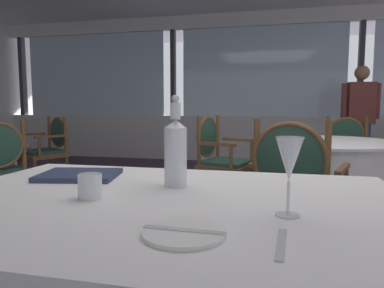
{
  "coord_description": "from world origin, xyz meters",
  "views": [
    {
      "loc": [
        0.21,
        -2.22,
        1.03
      ],
      "look_at": [
        -0.07,
        -0.99,
        0.89
      ],
      "focal_mm": 32.8,
      "sensor_mm": 36.0,
      "label": 1
    }
  ],
  "objects_px": {
    "dining_chair_0_1": "(344,151)",
    "dining_chair_0_2": "(219,155)",
    "water_bottle": "(176,150)",
    "side_plate": "(184,233)",
    "diner_person_0": "(360,115)",
    "wine_glass": "(289,161)",
    "menu_book": "(79,175)",
    "water_tumbler": "(90,186)",
    "dining_chair_0_3": "(294,187)",
    "dining_chair_1_0": "(49,146)"
  },
  "relations": [
    {
      "from": "menu_book",
      "to": "diner_person_0",
      "type": "xyz_separation_m",
      "value": [
        1.97,
        4.13,
        0.15
      ]
    },
    {
      "from": "water_tumbler",
      "to": "dining_chair_0_3",
      "type": "height_order",
      "value": "dining_chair_0_3"
    },
    {
      "from": "dining_chair_0_2",
      "to": "menu_book",
      "type": "bearing_deg",
      "value": -78.33
    },
    {
      "from": "dining_chair_0_2",
      "to": "diner_person_0",
      "type": "xyz_separation_m",
      "value": [
        1.72,
        1.96,
        0.35
      ]
    },
    {
      "from": "dining_chair_0_2",
      "to": "dining_chair_0_3",
      "type": "bearing_deg",
      "value": -45.17
    },
    {
      "from": "wine_glass",
      "to": "dining_chair_0_3",
      "type": "distance_m",
      "value": 1.26
    },
    {
      "from": "water_bottle",
      "to": "dining_chair_0_1",
      "type": "relative_size",
      "value": 0.36
    },
    {
      "from": "menu_book",
      "to": "dining_chair_0_3",
      "type": "xyz_separation_m",
      "value": [
        0.89,
        0.88,
        -0.2
      ]
    },
    {
      "from": "water_bottle",
      "to": "water_tumbler",
      "type": "relative_size",
      "value": 4.28
    },
    {
      "from": "dining_chair_0_1",
      "to": "menu_book",
      "type": "bearing_deg",
      "value": -10.35
    },
    {
      "from": "menu_book",
      "to": "water_bottle",
      "type": "bearing_deg",
      "value": -17.96
    },
    {
      "from": "dining_chair_0_3",
      "to": "dining_chair_1_0",
      "type": "distance_m",
      "value": 3.33
    },
    {
      "from": "dining_chair_0_1",
      "to": "wine_glass",
      "type": "bearing_deg",
      "value": 5.17
    },
    {
      "from": "menu_book",
      "to": "dining_chair_0_1",
      "type": "height_order",
      "value": "dining_chair_0_1"
    },
    {
      "from": "water_tumbler",
      "to": "water_bottle",
      "type": "bearing_deg",
      "value": 46.23
    },
    {
      "from": "water_tumbler",
      "to": "menu_book",
      "type": "bearing_deg",
      "value": 125.96
    },
    {
      "from": "dining_chair_0_1",
      "to": "dining_chair_0_2",
      "type": "height_order",
      "value": "dining_chair_0_2"
    },
    {
      "from": "menu_book",
      "to": "diner_person_0",
      "type": "height_order",
      "value": "diner_person_0"
    },
    {
      "from": "menu_book",
      "to": "dining_chair_1_0",
      "type": "relative_size",
      "value": 0.33
    },
    {
      "from": "dining_chair_0_2",
      "to": "diner_person_0",
      "type": "relative_size",
      "value": 0.59
    },
    {
      "from": "dining_chair_0_1",
      "to": "dining_chair_0_3",
      "type": "bearing_deg",
      "value": 0.0
    },
    {
      "from": "dining_chair_0_1",
      "to": "diner_person_0",
      "type": "distance_m",
      "value": 1.44
    },
    {
      "from": "diner_person_0",
      "to": "water_tumbler",
      "type": "bearing_deg",
      "value": 151.77
    },
    {
      "from": "water_bottle",
      "to": "menu_book",
      "type": "distance_m",
      "value": 0.44
    },
    {
      "from": "menu_book",
      "to": "dining_chair_0_1",
      "type": "bearing_deg",
      "value": 51.16
    },
    {
      "from": "wine_glass",
      "to": "menu_book",
      "type": "relative_size",
      "value": 0.7
    },
    {
      "from": "dining_chair_0_2",
      "to": "dining_chair_0_3",
      "type": "height_order",
      "value": "dining_chair_0_3"
    },
    {
      "from": "side_plate",
      "to": "dining_chair_0_2",
      "type": "xyz_separation_m",
      "value": [
        -0.32,
        2.69,
        -0.19
      ]
    },
    {
      "from": "dining_chair_0_1",
      "to": "dining_chair_0_2",
      "type": "xyz_separation_m",
      "value": [
        -1.28,
        -0.64,
        0.0
      ]
    },
    {
      "from": "side_plate",
      "to": "water_tumbler",
      "type": "relative_size",
      "value": 2.49
    },
    {
      "from": "side_plate",
      "to": "diner_person_0",
      "type": "height_order",
      "value": "diner_person_0"
    },
    {
      "from": "wine_glass",
      "to": "dining_chair_0_2",
      "type": "height_order",
      "value": "wine_glass"
    },
    {
      "from": "water_bottle",
      "to": "wine_glass",
      "type": "distance_m",
      "value": 0.47
    },
    {
      "from": "water_tumbler",
      "to": "diner_person_0",
      "type": "relative_size",
      "value": 0.05
    },
    {
      "from": "water_tumbler",
      "to": "dining_chair_0_1",
      "type": "height_order",
      "value": "dining_chair_0_1"
    },
    {
      "from": "water_tumbler",
      "to": "wine_glass",
      "type": "bearing_deg",
      "value": -4.81
    },
    {
      "from": "water_bottle",
      "to": "diner_person_0",
      "type": "height_order",
      "value": "diner_person_0"
    },
    {
      "from": "menu_book",
      "to": "side_plate",
      "type": "bearing_deg",
      "value": -52.93
    },
    {
      "from": "water_bottle",
      "to": "wine_glass",
      "type": "height_order",
      "value": "water_bottle"
    },
    {
      "from": "diner_person_0",
      "to": "dining_chair_1_0",
      "type": "bearing_deg",
      "value": 105.04
    },
    {
      "from": "dining_chair_0_2",
      "to": "dining_chair_1_0",
      "type": "bearing_deg",
      "value": -172.47
    },
    {
      "from": "water_tumbler",
      "to": "dining_chair_0_1",
      "type": "bearing_deg",
      "value": 66.78
    },
    {
      "from": "diner_person_0",
      "to": "menu_book",
      "type": "bearing_deg",
      "value": 148.07
    },
    {
      "from": "dining_chair_0_3",
      "to": "water_tumbler",
      "type": "bearing_deg",
      "value": 167.51
    },
    {
      "from": "menu_book",
      "to": "dining_chair_0_2",
      "type": "relative_size",
      "value": 0.32
    },
    {
      "from": "wine_glass",
      "to": "water_tumbler",
      "type": "distance_m",
      "value": 0.61
    },
    {
      "from": "side_plate",
      "to": "dining_chair_0_2",
      "type": "relative_size",
      "value": 0.2
    },
    {
      "from": "menu_book",
      "to": "dining_chair_0_3",
      "type": "bearing_deg",
      "value": 34.22
    },
    {
      "from": "dining_chair_0_1",
      "to": "dining_chair_0_3",
      "type": "relative_size",
      "value": 0.96
    },
    {
      "from": "dining_chair_1_0",
      "to": "dining_chair_0_1",
      "type": "bearing_deg",
      "value": 121.33
    }
  ]
}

